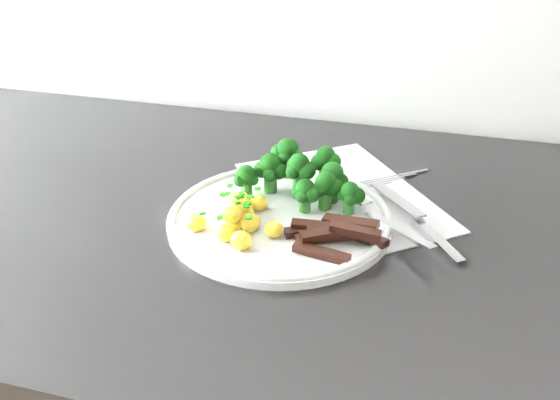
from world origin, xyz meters
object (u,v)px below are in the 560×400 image
(beef_strips, at_px, (334,232))
(knife, at_px, (425,229))
(recipe_paper, at_px, (341,195))
(potatoes, at_px, (240,215))
(plate, at_px, (280,217))
(fork, at_px, (386,219))
(broccoli, at_px, (302,173))

(beef_strips, bearing_deg, knife, 28.60)
(recipe_paper, relative_size, potatoes, 3.05)
(beef_strips, bearing_deg, plate, 154.37)
(recipe_paper, bearing_deg, fork, -49.13)
(potatoes, distance_m, knife, 0.21)
(fork, bearing_deg, beef_strips, -138.60)
(plate, bearing_deg, beef_strips, -25.63)
(recipe_paper, bearing_deg, plate, -124.53)
(fork, bearing_deg, recipe_paper, 130.87)
(knife, bearing_deg, plate, -173.87)
(recipe_paper, relative_size, fork, 2.63)
(fork, distance_m, knife, 0.05)
(plate, xyz_separation_m, broccoli, (0.01, 0.05, 0.03))
(potatoes, relative_size, knife, 0.71)
(recipe_paper, distance_m, broccoli, 0.07)
(potatoes, bearing_deg, knife, 13.53)
(potatoes, bearing_deg, plate, 39.15)
(broccoli, distance_m, fork, 0.12)
(broccoli, relative_size, potatoes, 1.48)
(broccoli, bearing_deg, plate, -104.47)
(broccoli, height_order, potatoes, broccoli)
(recipe_paper, bearing_deg, beef_strips, -83.58)
(plate, xyz_separation_m, potatoes, (-0.04, -0.03, 0.01))
(recipe_paper, height_order, plate, plate)
(fork, bearing_deg, plate, -175.13)
(recipe_paper, distance_m, plate, 0.10)
(plate, distance_m, beef_strips, 0.08)
(recipe_paper, bearing_deg, knife, -31.32)
(recipe_paper, xyz_separation_m, beef_strips, (0.01, -0.12, 0.02))
(beef_strips, bearing_deg, broccoli, 123.54)
(plate, relative_size, potatoes, 2.41)
(plate, height_order, potatoes, potatoes)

